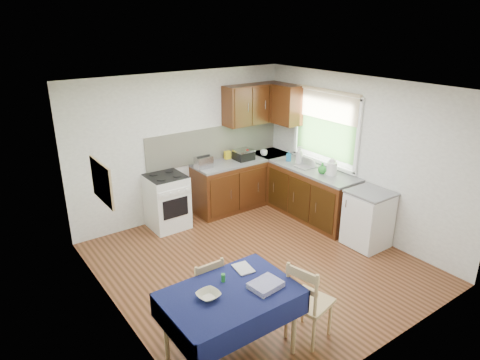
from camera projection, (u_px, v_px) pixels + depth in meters
floor at (257, 263)px, 6.14m from camera, size 4.20×4.20×0.00m
ceiling at (260, 87)px, 5.25m from camera, size 4.00×4.20×0.02m
wall_back at (183, 146)px, 7.29m from camera, size 4.00×0.02×2.50m
wall_front at (393, 246)px, 4.10m from camera, size 4.00×0.02×2.50m
wall_left at (112, 221)px, 4.60m from camera, size 0.02×4.20×2.50m
wall_right at (358, 156)px, 6.79m from camera, size 0.02×4.20×2.50m
base_cabinets at (274, 188)px, 7.68m from camera, size 1.90×2.30×0.86m
worktop_back at (243, 160)px, 7.77m from camera, size 1.90×0.60×0.04m
worktop_right at (313, 170)px, 7.25m from camera, size 0.60×1.70×0.04m
worktop_corner at (270, 154)px, 8.12m from camera, size 0.60×0.60×0.04m
splashback at (215, 143)px, 7.65m from camera, size 2.70×0.02×0.60m
upper_cabinets at (264, 104)px, 7.68m from camera, size 1.20×0.85×0.70m
stove at (167, 201)px, 7.07m from camera, size 0.60×0.61×0.92m
window at (326, 123)px, 7.16m from camera, size 0.04×1.48×1.26m
fridge at (368, 219)px, 6.50m from camera, size 0.58×0.60×0.89m
corkboard at (102, 182)px, 4.72m from camera, size 0.04×0.62×0.47m
dining_table at (230, 301)px, 4.21m from camera, size 1.31×0.88×0.79m
chair_far at (204, 290)px, 4.75m from camera, size 0.40×0.40×0.89m
chair_near at (307, 300)px, 4.53m from camera, size 0.51×0.51×0.95m
toaster at (204, 162)px, 7.26m from camera, size 0.29×0.18×0.22m
sandwich_press at (244, 155)px, 7.70m from camera, size 0.32×0.28×0.19m
sauce_bottle at (247, 155)px, 7.67m from camera, size 0.04×0.04×0.20m
yellow_packet at (228, 155)px, 7.75m from camera, size 0.13×0.10×0.15m
dish_rack at (307, 166)px, 7.35m from camera, size 0.37×0.28×0.18m
kettle at (332, 168)px, 6.94m from camera, size 0.17×0.17×0.28m
cup at (264, 153)px, 7.95m from camera, size 0.17×0.17×0.11m
soap_bottle_a at (299, 155)px, 7.41m from camera, size 0.18×0.18×0.33m
soap_bottle_b at (289, 156)px, 7.63m from camera, size 0.12×0.12×0.19m
soap_bottle_c at (322, 168)px, 7.02m from camera, size 0.17×0.17×0.18m
plate_bowl at (208, 295)px, 4.08m from camera, size 0.24×0.24×0.05m
book at (236, 271)px, 4.52m from camera, size 0.21×0.26×0.02m
spice_jar at (223, 278)px, 4.33m from camera, size 0.04×0.04×0.09m
tea_towel at (266, 285)px, 4.24m from camera, size 0.33×0.28×0.06m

